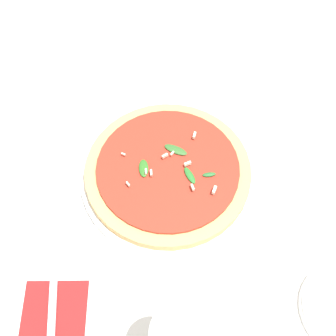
% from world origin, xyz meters
% --- Properties ---
extents(ground_plane, '(6.00, 6.00, 0.00)m').
position_xyz_m(ground_plane, '(0.00, 0.00, 0.00)').
color(ground_plane, white).
extents(pizza_arugula_main, '(0.33, 0.33, 0.05)m').
position_xyz_m(pizza_arugula_main, '(-0.00, -0.03, 0.02)').
color(pizza_arugula_main, white).
rests_on(pizza_arugula_main, ground_plane).
extents(napkin, '(0.17, 0.13, 0.01)m').
position_xyz_m(napkin, '(0.30, -0.18, 0.00)').
color(napkin, '#B21E1E').
rests_on(napkin, ground_plane).
extents(fork, '(0.22, 0.06, 0.00)m').
position_xyz_m(fork, '(0.31, -0.17, 0.01)').
color(fork, silver).
rests_on(fork, ground_plane).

